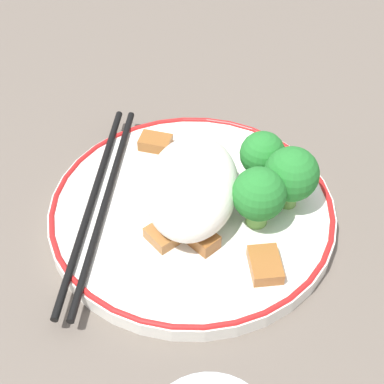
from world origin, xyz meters
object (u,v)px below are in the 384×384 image
(broccoli_back_left, at_px, (259,195))
(chopsticks, at_px, (99,202))
(broccoli_back_right, at_px, (262,155))
(plate, at_px, (192,212))
(broccoli_back_center, at_px, (291,175))

(broccoli_back_left, height_order, chopsticks, broccoli_back_left)
(broccoli_back_left, bearing_deg, broccoli_back_right, -0.82)
(broccoli_back_left, xyz_separation_m, chopsticks, (0.00, 0.14, -0.03))
(plate, height_order, broccoli_back_left, broccoli_back_left)
(broccoli_back_center, xyz_separation_m, chopsticks, (-0.02, 0.16, -0.03))
(broccoli_back_center, relative_size, chopsticks, 0.24)
(broccoli_back_left, xyz_separation_m, broccoli_back_right, (0.05, -0.00, -0.00))
(plate, relative_size, broccoli_back_left, 4.43)
(plate, relative_size, broccoli_back_center, 4.25)
(plate, xyz_separation_m, chopsticks, (-0.01, 0.08, 0.01))
(plate, distance_m, broccoli_back_center, 0.09)
(broccoli_back_left, distance_m, broccoli_back_right, 0.05)
(plate, height_order, broccoli_back_center, broccoli_back_center)
(plate, distance_m, chopsticks, 0.08)
(broccoli_back_center, bearing_deg, broccoli_back_right, 41.74)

